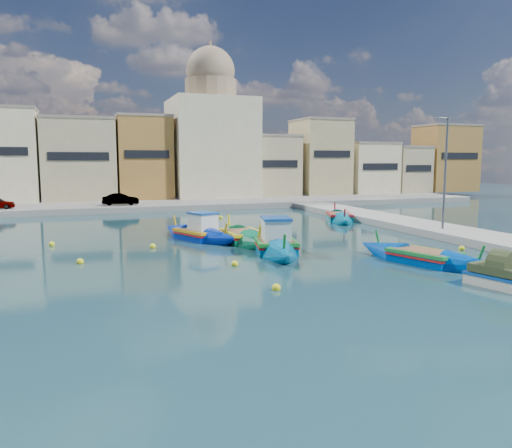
{
  "coord_description": "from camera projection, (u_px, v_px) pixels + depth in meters",
  "views": [
    {
      "loc": [
        -5.68,
        -21.53,
        5.16
      ],
      "look_at": [
        4.0,
        6.0,
        1.4
      ],
      "focal_mm": 35.0,
      "sensor_mm": 36.0,
      "label": 1
    }
  ],
  "objects": [
    {
      "name": "ground",
      "position": [
        217.0,
        274.0,
        22.67
      ],
      "size": [
        160.0,
        160.0,
        0.0
      ],
      "primitive_type": "plane",
      "color": "#112B35",
      "rests_on": "ground"
    },
    {
      "name": "north_quay",
      "position": [
        139.0,
        206.0,
        52.58
      ],
      "size": [
        80.0,
        8.0,
        0.6
      ],
      "primitive_type": "cube",
      "color": "gray",
      "rests_on": "ground"
    },
    {
      "name": "north_townhouses",
      "position": [
        186.0,
        161.0,
        61.06
      ],
      "size": [
        83.2,
        7.87,
        10.19
      ],
      "color": "tan",
      "rests_on": "ground"
    },
    {
      "name": "church_block",
      "position": [
        211.0,
        134.0,
        62.31
      ],
      "size": [
        10.0,
        10.0,
        19.1
      ],
      "color": "beige",
      "rests_on": "ground"
    },
    {
      "name": "quay_street_lamp",
      "position": [
        445.0,
        172.0,
        33.47
      ],
      "size": [
        1.18,
        0.16,
        8.0
      ],
      "color": "#595B60",
      "rests_on": "ground"
    },
    {
      "name": "parked_cars",
      "position": [
        20.0,
        202.0,
        47.36
      ],
      "size": [
        18.92,
        1.77,
        1.19
      ],
      "color": "#4C1919",
      "rests_on": "north_quay"
    },
    {
      "name": "luzzu_turquoise_cabin",
      "position": [
        275.0,
        245.0,
        28.3
      ],
      "size": [
        4.24,
        9.85,
        3.09
      ],
      "color": "#006499",
      "rests_on": "ground"
    },
    {
      "name": "luzzu_blue_cabin",
      "position": [
        199.0,
        234.0,
        32.42
      ],
      "size": [
        4.82,
        8.03,
        2.8
      ],
      "color": "#0024A9",
      "rests_on": "ground"
    },
    {
      "name": "luzzu_cyan_mid",
      "position": [
        339.0,
        218.0,
        42.44
      ],
      "size": [
        4.49,
        8.04,
        2.33
      ],
      "color": "#00759C",
      "rests_on": "ground"
    },
    {
      "name": "luzzu_green",
      "position": [
        243.0,
        238.0,
        31.4
      ],
      "size": [
        2.28,
        8.11,
        2.54
      ],
      "color": "#0A7145",
      "rests_on": "ground"
    },
    {
      "name": "luzzu_blue_south",
      "position": [
        424.0,
        259.0,
        24.96
      ],
      "size": [
        4.3,
        8.45,
        2.39
      ],
      "color": "#0041A9",
      "rests_on": "ground"
    },
    {
      "name": "tender_near",
      "position": [
        503.0,
        277.0,
        20.31
      ],
      "size": [
        2.11,
        3.02,
        1.35
      ],
      "color": "beige",
      "rests_on": "ground"
    },
    {
      "name": "mooring_buoys",
      "position": [
        210.0,
        248.0,
        28.85
      ],
      "size": [
        22.74,
        24.82,
        0.36
      ],
      "color": "#FEF51A",
      "rests_on": "ground"
    }
  ]
}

